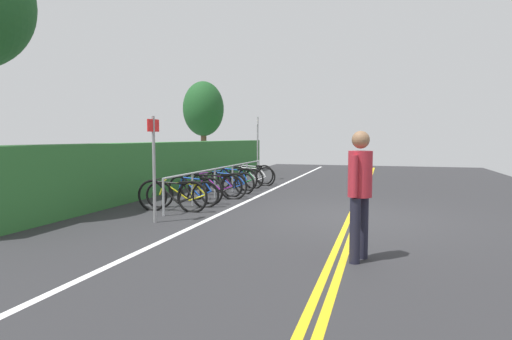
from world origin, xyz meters
TOP-DOWN VIEW (x-y plane):
  - ground_plane at (0.00, 0.00)m, footprint 34.00×11.68m
  - centre_line_yellow_inner at (0.00, -0.08)m, footprint 30.60×0.10m
  - centre_line_yellow_outer at (0.00, 0.08)m, footprint 30.60×0.10m
  - bike_lane_stripe_white at (0.00, 2.82)m, footprint 30.60×0.12m
  - bike_rack at (2.58, 3.89)m, footprint 7.29×0.05m
  - bicycle_0 at (-0.47, 3.98)m, footprint 0.46×1.72m
  - bicycle_1 at (0.09, 3.99)m, footprint 0.63×1.70m
  - bicycle_2 at (0.85, 4.03)m, footprint 0.50×1.68m
  - bicycle_3 at (1.52, 3.78)m, footprint 0.70×1.72m
  - bicycle_4 at (2.24, 4.00)m, footprint 0.46×1.69m
  - bicycle_5 at (2.89, 3.86)m, footprint 0.46×1.71m
  - bicycle_6 at (3.67, 3.98)m, footprint 0.48×1.68m
  - bicycle_7 at (4.25, 3.96)m, footprint 0.46×1.64m
  - bicycle_8 at (5.01, 3.80)m, footprint 0.46×1.69m
  - bicycle_9 at (5.73, 4.01)m, footprint 0.55×1.75m
  - pedestrian at (-3.25, -0.28)m, footprint 0.47×0.32m
  - sign_post_near at (-1.72, 3.71)m, footprint 0.36×0.06m
  - sign_post_far at (6.89, 4.13)m, footprint 0.36×0.09m
  - hedge_backdrop at (4.08, 6.00)m, footprint 16.24×0.81m
  - tree_mid at (10.77, 8.10)m, footprint 2.03×2.03m

SIDE VIEW (x-z plane):
  - ground_plane at x=0.00m, z-range -0.05..0.00m
  - centre_line_yellow_inner at x=0.00m, z-range 0.00..0.00m
  - centre_line_yellow_outer at x=0.00m, z-range 0.00..0.00m
  - bike_lane_stripe_white at x=0.00m, z-range 0.00..0.00m
  - bicycle_4 at x=2.24m, z-range -0.02..0.66m
  - bicycle_1 at x=0.09m, z-range -0.02..0.66m
  - bicycle_5 at x=2.89m, z-range -0.02..0.67m
  - bicycle_7 at x=4.25m, z-range -0.02..0.68m
  - bicycle_8 at x=5.01m, z-range -0.02..0.68m
  - bicycle_2 at x=0.85m, z-range -0.02..0.70m
  - bicycle_9 at x=5.73m, z-range -0.02..0.71m
  - bicycle_0 at x=-0.47m, z-range -0.02..0.73m
  - bicycle_6 at x=3.67m, z-range -0.02..0.74m
  - bicycle_3 at x=1.52m, z-range -0.02..0.74m
  - bike_rack at x=2.58m, z-range 0.20..1.02m
  - hedge_backdrop at x=4.08m, z-range 0.00..1.52m
  - pedestrian at x=-3.25m, z-range 0.14..1.90m
  - sign_post_near at x=-1.72m, z-range 0.22..2.30m
  - sign_post_far at x=6.89m, z-range 0.24..2.71m
  - tree_mid at x=10.77m, z-range 0.84..5.30m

